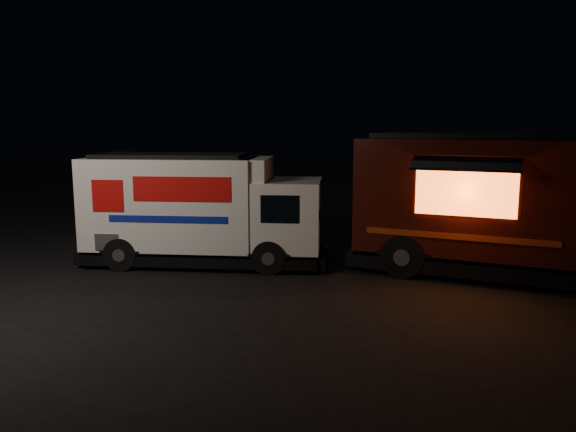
# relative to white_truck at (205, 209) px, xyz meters

# --- Properties ---
(ground) EXTENTS (80.00, 80.00, 0.00)m
(ground) POSITION_rel_white_truck_xyz_m (0.54, -2.45, -1.41)
(ground) COLOR black
(ground) RESTS_ON ground
(white_truck) EXTENTS (6.53, 3.53, 2.81)m
(white_truck) POSITION_rel_white_truck_xyz_m (0.00, 0.00, 0.00)
(white_truck) COLOR silver
(white_truck) RESTS_ON ground
(red_truck) EXTENTS (7.35, 3.20, 3.33)m
(red_truck) POSITION_rel_white_truck_xyz_m (7.24, 1.29, 0.26)
(red_truck) COLOR #360E09
(red_truck) RESTS_ON ground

